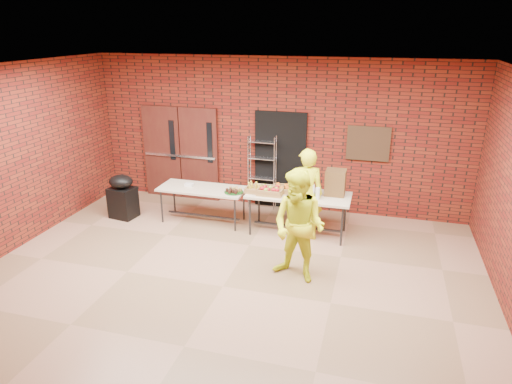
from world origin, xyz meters
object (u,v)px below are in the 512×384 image
table_left (202,191)px  coffee_dispenser (335,182)px  wire_rack (262,172)px  covered_grill (122,196)px  volunteer_woman (306,195)px  volunteer_man (299,226)px  table_right (299,198)px

table_left → coffee_dispenser: 2.64m
wire_rack → covered_grill: 2.96m
covered_grill → volunteer_woman: size_ratio=0.53×
coffee_dispenser → covered_grill: 4.34m
coffee_dispenser → volunteer_man: bearing=-100.9°
table_left → coffee_dispenser: (2.61, 0.11, 0.38)m
volunteer_woman → volunteer_man: volunteer_man is taller
covered_grill → volunteer_woman: 3.82m
coffee_dispenser → volunteer_man: volunteer_man is taller
table_left → volunteer_man: volunteer_man is taller
wire_rack → volunteer_man: volunteer_man is taller
table_right → covered_grill: size_ratio=2.11×
volunteer_man → covered_grill: bearing=178.5°
table_left → volunteer_man: 2.84m
wire_rack → volunteer_man: 3.05m
wire_rack → volunteer_woman: size_ratio=0.92×
wire_rack → table_left: (-0.96, -1.06, -0.14)m
table_right → volunteer_woman: 0.27m
wire_rack → table_left: size_ratio=0.91×
wire_rack → volunteer_woman: volunteer_woman is taller
table_left → table_right: table_right is taller
covered_grill → table_left: bearing=17.3°
table_left → volunteer_woman: bearing=-5.4°
volunteer_woman → covered_grill: bearing=-14.5°
volunteer_woman → volunteer_man: (0.14, -1.47, 0.02)m
table_left → volunteer_woman: size_ratio=1.01×
table_right → coffee_dispenser: size_ratio=4.02×
table_left → table_right: (1.96, -0.05, 0.07)m
wire_rack → table_right: bearing=-46.0°
volunteer_man → table_right: bearing=119.0°
table_right → coffee_dispenser: coffee_dispenser is taller
table_left → table_right: size_ratio=0.91×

